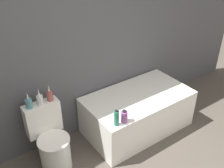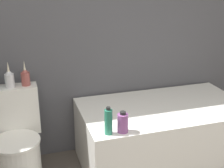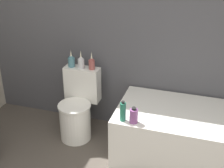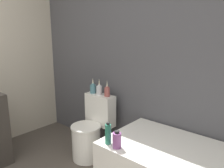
{
  "view_description": "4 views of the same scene",
  "coord_description": "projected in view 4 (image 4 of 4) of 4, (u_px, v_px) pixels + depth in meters",
  "views": [
    {
      "loc": [
        -1.1,
        -0.46,
        2.46
      ],
      "look_at": [
        0.27,
        1.49,
        1.01
      ],
      "focal_mm": 42.0,
      "sensor_mm": 36.0,
      "label": 1
    },
    {
      "loc": [
        -0.31,
        -0.5,
        1.63
      ],
      "look_at": [
        0.33,
        1.57,
        0.84
      ],
      "focal_mm": 50.0,
      "sensor_mm": 36.0,
      "label": 2
    },
    {
      "loc": [
        0.89,
        -1.02,
        2.15
      ],
      "look_at": [
        0.06,
        1.6,
        0.79
      ],
      "focal_mm": 50.0,
      "sensor_mm": 36.0,
      "label": 3
    },
    {
      "loc": [
        1.45,
        0.02,
        1.52
      ],
      "look_at": [
        0.04,
        1.65,
        1.02
      ],
      "focal_mm": 35.0,
      "sensor_mm": 36.0,
      "label": 4
    }
  ],
  "objects": [
    {
      "name": "vase_bronze",
      "position": [
        107.0,
        91.0,
        2.65
      ],
      "size": [
        0.07,
        0.07,
        0.2
      ],
      "color": "#994C47",
      "rests_on": "toilet"
    },
    {
      "name": "vase_silver",
      "position": [
        99.0,
        89.0,
        2.72
      ],
      "size": [
        0.07,
        0.07,
        0.21
      ],
      "color": "silver",
      "rests_on": "toilet"
    },
    {
      "name": "shampoo_bottle_tall",
      "position": [
        108.0,
        134.0,
        1.95
      ],
      "size": [
        0.06,
        0.06,
        0.2
      ],
      "color": "#267259",
      "rests_on": "bathtub"
    },
    {
      "name": "vase_gold",
      "position": [
        93.0,
        88.0,
        2.8
      ],
      "size": [
        0.08,
        0.08,
        0.2
      ],
      "color": "teal",
      "rests_on": "toilet"
    },
    {
      "name": "wall_back_tiled",
      "position": [
        137.0,
        53.0,
        2.52
      ],
      "size": [
        6.4,
        0.06,
        2.6
      ],
      "color": "#4C4C51",
      "rests_on": "ground_plane"
    },
    {
      "name": "shampoo_bottle_short",
      "position": [
        117.0,
        140.0,
        1.89
      ],
      "size": [
        0.08,
        0.08,
        0.16
      ],
      "color": "#8C4C8C",
      "rests_on": "bathtub"
    },
    {
      "name": "toilet",
      "position": [
        91.0,
        131.0,
        2.72
      ],
      "size": [
        0.4,
        0.51,
        0.77
      ],
      "color": "white",
      "rests_on": "ground"
    }
  ]
}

